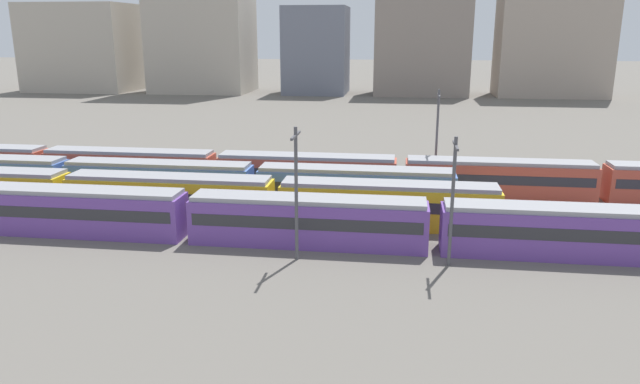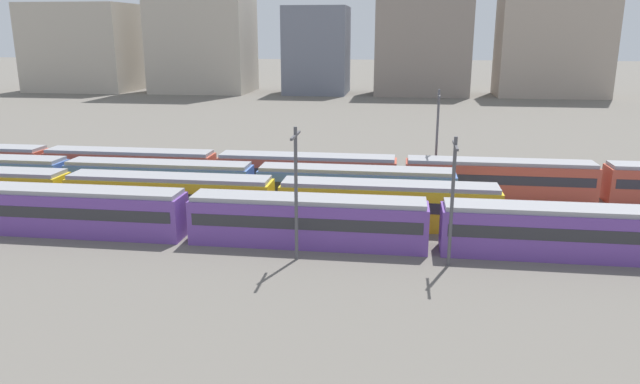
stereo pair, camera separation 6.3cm
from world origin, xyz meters
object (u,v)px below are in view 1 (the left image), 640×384
object	(u,v)px
train_track_3	(307,173)
catenary_pole_0	(453,195)
train_track_1	(170,196)
train_track_2	(159,180)
train_track_0	(435,226)
catenary_pole_2	(296,187)
catenary_pole_1	(437,134)

from	to	relation	value
train_track_3	catenary_pole_0	size ratio (longest dim) A/B	10.32
train_track_1	train_track_2	distance (m)	6.07
train_track_0	train_track_1	bearing A→B (deg)	166.94
train_track_1	catenary_pole_2	size ratio (longest dim) A/B	5.85
train_track_2	train_track_3	world-z (taller)	same
train_track_3	catenary_pole_2	size ratio (longest dim) A/B	9.81
catenary_pole_1	train_track_0	bearing A→B (deg)	-92.94
train_track_2	catenary_pole_2	world-z (taller)	catenary_pole_2
catenary_pole_1	catenary_pole_2	size ratio (longest dim) A/B	1.06
train_track_1	train_track_3	bearing A→B (deg)	44.99
train_track_2	catenary_pole_2	size ratio (longest dim) A/B	5.85
train_track_1	catenary_pole_2	bearing A→B (deg)	-33.59
train_track_1	catenary_pole_0	size ratio (longest dim) A/B	6.15
catenary_pole_2	train_track_3	bearing A→B (deg)	96.83
train_track_3	catenary_pole_1	bearing A→B (deg)	13.58
train_track_2	train_track_3	size ratio (longest dim) A/B	0.60
train_track_1	catenary_pole_0	world-z (taller)	catenary_pole_0
train_track_0	catenary_pole_2	size ratio (longest dim) A/B	11.79
train_track_1	catenary_pole_1	distance (m)	27.26
train_track_0	train_track_3	distance (m)	19.69
train_track_3	catenary_pole_2	xyz separation A→B (m)	(2.25, -18.80, 3.41)
train_track_1	catenary_pole_0	xyz separation A→B (m)	(23.31, -8.07, 3.16)
train_track_1	catenary_pole_0	bearing A→B (deg)	-19.10
train_track_0	catenary_pole_1	xyz separation A→B (m)	(0.96, 18.73, 3.71)
train_track_1	train_track_3	world-z (taller)	same
train_track_2	catenary_pole_2	bearing A→B (deg)	-40.76
train_track_0	catenary_pole_0	world-z (taller)	catenary_pole_0
train_track_0	train_track_3	size ratio (longest dim) A/B	1.20
catenary_pole_0	train_track_2	bearing A→B (deg)	153.34
catenary_pole_1	catenary_pole_2	xyz separation A→B (m)	(-10.72, -21.94, -0.30)
train_track_2	catenary_pole_1	xyz separation A→B (m)	(26.50, 8.33, 3.71)
catenary_pole_2	train_track_1	bearing A→B (deg)	146.41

